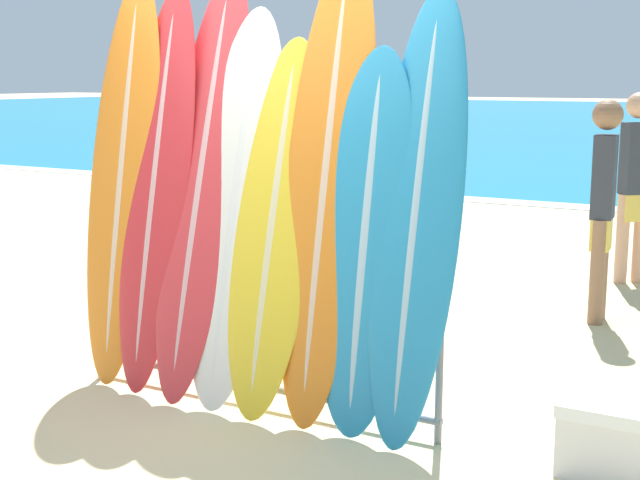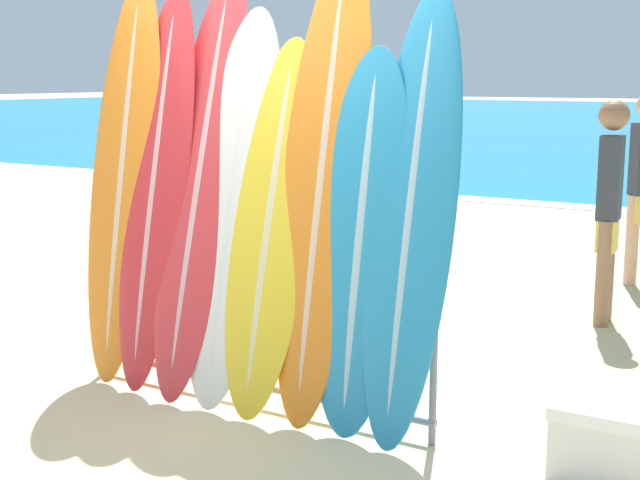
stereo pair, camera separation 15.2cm
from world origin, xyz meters
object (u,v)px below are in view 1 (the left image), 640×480
object	(u,v)px
surfboard_slot_3	(236,207)
surfboard_slot_7	(417,217)
surfboard_slot_1	(157,188)
cooler_box	(609,438)
surfboard_rack	(254,330)
person_near_water	(603,202)
person_far_right	(252,176)
surfboard_slot_4	(275,227)
person_far_left	(364,153)
surfboard_slot_0	(123,180)
surfboard_slot_5	(326,187)
surfboard_slot_6	(366,243)
person_mid_beach	(635,180)
surfboard_slot_2	(202,183)

from	to	relation	value
surfboard_slot_3	surfboard_slot_7	size ratio (longest dim) A/B	0.97
surfboard_slot_1	cooler_box	xyz separation A→B (m)	(2.77, 0.00, -1.06)
surfboard_rack	surfboard_slot_7	distance (m)	1.25
surfboard_slot_1	person_near_water	xyz separation A→B (m)	(2.11, 2.83, -0.29)
person_far_right	cooler_box	xyz separation A→B (m)	(4.35, -3.43, -0.72)
surfboard_slot_1	surfboard_slot_7	bearing A→B (deg)	-0.37
surfboard_slot_4	person_far_left	size ratio (longest dim) A/B	1.26
person_far_right	surfboard_slot_0	bearing A→B (deg)	-177.21
surfboard_slot_1	surfboard_slot_4	xyz separation A→B (m)	(0.87, -0.03, -0.17)
surfboard_slot_5	surfboard_slot_0	bearing A→B (deg)	-179.41
surfboard_slot_6	surfboard_rack	bearing A→B (deg)	-179.43
person_far_left	person_far_right	xyz separation A→B (m)	(0.07, -2.76, -0.03)
surfboard_slot_6	person_far_right	xyz separation A→B (m)	(-3.04, 3.48, -0.14)
surfboard_slot_5	surfboard_slot_3	bearing A→B (deg)	-179.02
person_mid_beach	person_far_left	xyz separation A→B (m)	(-3.72, 1.81, -0.04)
surfboard_rack	surfboard_slot_6	bearing A→B (deg)	0.57
person_far_right	cooler_box	bearing A→B (deg)	-146.30
surfboard_rack	cooler_box	size ratio (longest dim) A/B	5.09
surfboard_slot_5	person_far_left	distance (m)	6.80
surfboard_slot_0	surfboard_slot_6	world-z (taller)	surfboard_slot_0
surfboard_rack	surfboard_slot_1	world-z (taller)	surfboard_slot_1
surfboard_slot_6	person_near_water	bearing A→B (deg)	77.41
person_near_water	surfboard_slot_0	bearing A→B (deg)	134.99
person_far_right	person_far_left	bearing A→B (deg)	-16.67
surfboard_slot_6	person_far_right	world-z (taller)	surfboard_slot_6
surfboard_slot_4	person_mid_beach	xyz separation A→B (m)	(1.20, 4.40, -0.11)
surfboard_rack	person_far_left	world-z (taller)	person_far_left
person_far_right	person_mid_beach	bearing A→B (deg)	-93.57
surfboard_slot_2	cooler_box	bearing A→B (deg)	-0.90
surfboard_slot_6	person_far_left	bearing A→B (deg)	116.49
surfboard_rack	surfboard_slot_4	world-z (taller)	surfboard_slot_4
surfboard_slot_7	cooler_box	distance (m)	1.45
surfboard_slot_2	person_far_left	distance (m)	6.46
surfboard_slot_4	person_far_right	bearing A→B (deg)	125.29
person_mid_beach	person_far_right	world-z (taller)	person_mid_beach
person_near_water	cooler_box	bearing A→B (deg)	-171.74
surfboard_slot_1	surfboard_slot_7	distance (m)	1.74
person_near_water	cooler_box	distance (m)	3.01
surfboard_slot_7	surfboard_slot_4	bearing A→B (deg)	-178.99
surfboard_slot_4	person_mid_beach	size ratio (longest dim) A/B	1.21
surfboard_slot_0	surfboard_slot_5	world-z (taller)	surfboard_slot_5
surfboard_slot_6	person_mid_beach	size ratio (longest dim) A/B	1.17
person_far_right	cooler_box	size ratio (longest dim) A/B	3.57
surfboard_rack	surfboard_slot_3	xyz separation A→B (m)	(-0.15, 0.06, 0.71)
surfboard_slot_3	person_mid_beach	distance (m)	4.62
surfboard_slot_5	surfboard_slot_4	bearing A→B (deg)	-172.19
surfboard_slot_1	surfboard_slot_5	xyz separation A→B (m)	(1.18, 0.02, 0.07)
surfboard_slot_2	person_far_left	xyz separation A→B (m)	(-1.96, 6.15, -0.36)
surfboard_slot_6	person_far_left	world-z (taller)	surfboard_slot_6
surfboard_slot_0	surfboard_slot_3	distance (m)	0.86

